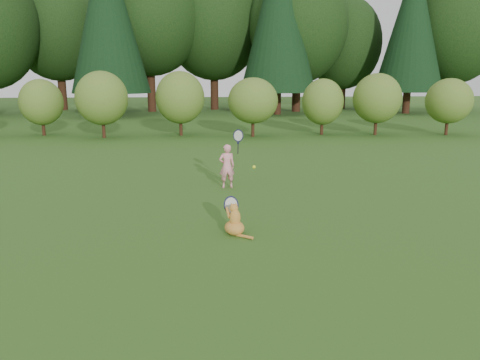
{
  "coord_description": "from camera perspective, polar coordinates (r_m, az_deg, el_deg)",
  "views": [
    {
      "loc": [
        -0.47,
        -7.71,
        2.62
      ],
      "look_at": [
        0.2,
        0.8,
        0.7
      ],
      "focal_mm": 35.0,
      "sensor_mm": 36.0,
      "label": 1
    }
  ],
  "objects": [
    {
      "name": "shrub_row",
      "position": [
        20.75,
        -3.22,
        9.3
      ],
      "size": [
        28.0,
        3.0,
        2.8
      ],
      "primitive_type": null,
      "color": "#4F7524",
      "rests_on": "ground"
    },
    {
      "name": "child",
      "position": [
        11.02,
        -1.56,
        1.83
      ],
      "size": [
        0.59,
        0.36,
        1.56
      ],
      "rotation": [
        0.0,
        0.0,
        3.27
      ],
      "color": "pink",
      "rests_on": "ground"
    },
    {
      "name": "cat",
      "position": [
        7.86,
        -0.7,
        -4.65
      ],
      "size": [
        0.54,
        0.8,
        0.74
      ],
      "rotation": [
        0.0,
        0.0,
        0.41
      ],
      "color": "#C07D25",
      "rests_on": "ground"
    },
    {
      "name": "ground",
      "position": [
        8.16,
        -0.97,
        -6.06
      ],
      "size": [
        100.0,
        100.0,
        0.0
      ],
      "primitive_type": "plane",
      "color": "#325417",
      "rests_on": "ground"
    },
    {
      "name": "tennis_ball",
      "position": [
        8.77,
        1.72,
        1.6
      ],
      "size": [
        0.06,
        0.06,
        0.06
      ],
      "color": "yellow",
      "rests_on": "ground"
    }
  ]
}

